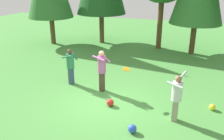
% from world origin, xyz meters
% --- Properties ---
extents(ground_plane, '(40.00, 40.00, 0.00)m').
position_xyz_m(ground_plane, '(0.00, 0.00, 0.00)').
color(ground_plane, '#4C9342').
extents(person_thrower, '(0.63, 0.63, 1.80)m').
position_xyz_m(person_thrower, '(2.74, -0.36, 0.97)').
color(person_thrower, gray).
rests_on(person_thrower, ground_plane).
extents(person_catcher, '(0.73, 0.65, 1.79)m').
position_xyz_m(person_catcher, '(-0.42, 0.95, 1.07)').
color(person_catcher, '#4C382D').
rests_on(person_catcher, ground_plane).
extents(person_bystander, '(0.63, 0.59, 1.64)m').
position_xyz_m(person_bystander, '(-2.01, 1.16, 0.97)').
color(person_bystander, '#38476B').
rests_on(person_bystander, ground_plane).
extents(frisbee, '(0.33, 0.34, 0.10)m').
position_xyz_m(frisbee, '(0.75, 0.54, 1.29)').
color(frisbee, orange).
extents(ball_yellow, '(0.24, 0.24, 0.24)m').
position_xyz_m(ball_yellow, '(3.98, 0.79, 0.12)').
color(ball_yellow, yellow).
rests_on(ball_yellow, ground_plane).
extents(ball_blue, '(0.28, 0.28, 0.28)m').
position_xyz_m(ball_blue, '(1.57, -1.52, 0.14)').
color(ball_blue, blue).
rests_on(ball_blue, ground_plane).
extents(ball_red, '(0.28, 0.28, 0.28)m').
position_xyz_m(ball_red, '(0.35, -0.17, 0.14)').
color(ball_red, red).
rests_on(ball_red, ground_plane).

